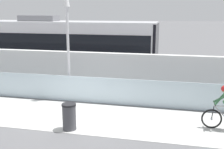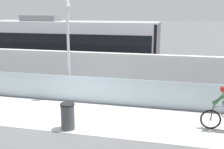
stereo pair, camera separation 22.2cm
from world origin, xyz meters
name	(u,v)px [view 2 (the right image)]	position (x,y,z in m)	size (l,w,h in m)	color
ground_plane	(73,116)	(0.00, 0.00, 0.00)	(200.00, 200.00, 0.00)	slate
bike_path_deck	(73,116)	(0.00, 0.00, 0.01)	(32.00, 3.20, 0.01)	silver
glass_parapet	(87,90)	(0.00, 1.85, 0.60)	(32.00, 0.05, 1.20)	silver
concrete_barrier_wall	(99,72)	(0.00, 3.65, 1.03)	(32.00, 0.36, 2.05)	white
tram_rail_near	(110,80)	(0.00, 6.13, 0.00)	(32.00, 0.08, 0.01)	#595654
tram_rail_far	(116,75)	(0.00, 7.57, 0.00)	(32.00, 0.08, 0.01)	#595654
tram	(70,46)	(-2.82, 6.85, 1.89)	(11.06, 2.54, 3.81)	silver
lamp_post_antenna	(68,29)	(-0.99, 2.15, 3.29)	(0.28, 0.28, 5.20)	gray
trash_bin	(68,116)	(0.31, -1.25, 0.48)	(0.51, 0.51, 0.96)	#47474C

